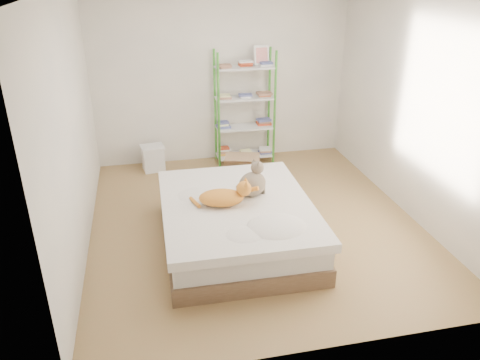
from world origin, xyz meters
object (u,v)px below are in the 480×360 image
object	(u,v)px
bed	(237,223)
white_bin	(153,158)
shelf_unit	(245,109)
orange_cat	(221,196)
grey_cat	(252,179)
cardboard_box	(242,168)

from	to	relation	value
bed	white_bin	xyz separation A→B (m)	(-0.81, 2.22, -0.06)
shelf_unit	orange_cat	bearing A→B (deg)	-108.38
orange_cat	grey_cat	xyz separation A→B (m)	(0.37, 0.16, 0.08)
cardboard_box	white_bin	size ratio (longest dim) A/B	1.51
orange_cat	bed	bearing A→B (deg)	17.68
bed	cardboard_box	bearing A→B (deg)	76.50
cardboard_box	shelf_unit	bearing A→B (deg)	89.61
bed	shelf_unit	distance (m)	2.45
cardboard_box	white_bin	xyz separation A→B (m)	(-1.22, 0.60, 0.02)
bed	grey_cat	distance (m)	0.51
bed	white_bin	size ratio (longest dim) A/B	5.27
bed	shelf_unit	size ratio (longest dim) A/B	1.14
bed	orange_cat	world-z (taller)	orange_cat
bed	cardboard_box	world-z (taller)	bed
orange_cat	white_bin	xyz separation A→B (m)	(-0.64, 2.25, -0.42)
shelf_unit	cardboard_box	bearing A→B (deg)	-105.51
orange_cat	cardboard_box	bearing A→B (deg)	79.33
bed	grey_cat	size ratio (longest dim) A/B	5.09
orange_cat	white_bin	bearing A→B (deg)	114.65
cardboard_box	grey_cat	bearing A→B (deg)	-83.06
bed	grey_cat	world-z (taller)	grey_cat
orange_cat	grey_cat	size ratio (longest dim) A/B	1.42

